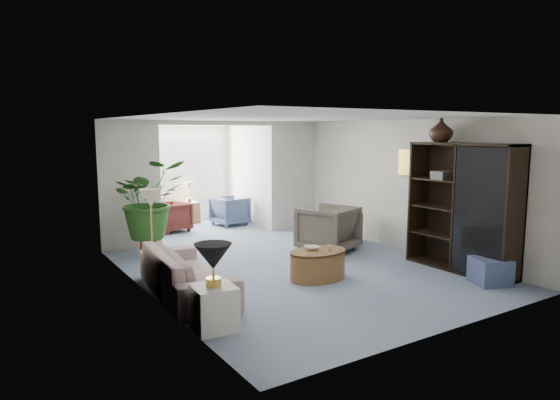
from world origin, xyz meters
TOP-DOWN VIEW (x-y plane):
  - floor at (0.00, 0.00)m, footprint 6.00×6.00m
  - sunroom_floor at (0.00, 4.10)m, footprint 2.60×2.60m
  - back_pier_left at (-1.90, 3.00)m, footprint 1.20×0.12m
  - back_pier_right at (1.90, 3.00)m, footprint 1.20×0.12m
  - back_header at (0.00, 3.00)m, footprint 2.60×0.12m
  - window_pane at (0.00, 5.18)m, footprint 2.20×0.02m
  - window_blinds at (0.00, 5.15)m, footprint 2.20×0.02m
  - framed_picture at (2.46, -0.10)m, footprint 0.04×0.50m
  - sofa at (-2.05, -0.16)m, footprint 1.06×2.26m
  - end_table at (-2.25, -1.51)m, footprint 0.52×0.52m
  - table_lamp at (-2.25, -1.51)m, footprint 0.44×0.44m
  - floor_lamp at (-2.15, 0.99)m, footprint 0.36×0.36m
  - coffee_table at (-0.04, -0.57)m, footprint 1.14×1.14m
  - coffee_bowl at (-0.09, -0.47)m, footprint 0.27×0.27m
  - coffee_cup at (0.11, -0.67)m, footprint 0.11×0.11m
  - wingback_chair at (1.17, 0.75)m, footprint 1.22×1.24m
  - side_table_dark at (1.87, 1.05)m, footprint 0.54×0.43m
  - entertainment_cabinet at (2.23, -1.44)m, footprint 0.50×1.89m
  - cabinet_urn at (2.23, -0.94)m, footprint 0.39×0.39m
  - ottoman at (2.00, -2.16)m, footprint 0.64×0.64m
  - plant_pot at (-1.76, 2.30)m, footprint 0.40×0.40m
  - house_plant at (-1.76, 2.30)m, footprint 1.31×1.14m
  - sunroom_chair_blue at (0.81, 4.15)m, footprint 0.86×0.84m
  - sunroom_chair_maroon at (-0.69, 4.15)m, footprint 0.83×0.81m
  - sunroom_table at (0.06, 4.90)m, footprint 0.47×0.39m
  - shelf_clutter at (2.18, -1.54)m, footprint 0.30×1.10m

SIDE VIEW (x-z plane):
  - floor at x=0.00m, z-range 0.00..0.00m
  - sunroom_floor at x=0.00m, z-range 0.00..0.00m
  - plant_pot at x=-1.76m, z-range 0.00..0.32m
  - ottoman at x=2.00m, z-range 0.00..0.39m
  - coffee_table at x=-0.04m, z-range 0.00..0.45m
  - end_table at x=-2.25m, z-range 0.00..0.52m
  - sunroom_table at x=0.06m, z-range 0.00..0.52m
  - sofa at x=-2.05m, z-range 0.00..0.64m
  - side_table_dark at x=1.87m, z-range 0.00..0.64m
  - sunroom_chair_maroon at x=-0.69m, z-range 0.00..0.67m
  - sunroom_chair_blue at x=0.81m, z-range 0.00..0.70m
  - wingback_chair at x=1.17m, z-range 0.00..0.88m
  - coffee_bowl at x=-0.09m, z-range 0.45..0.51m
  - coffee_cup at x=0.11m, z-range 0.45..0.54m
  - table_lamp at x=-2.25m, z-range 0.72..1.02m
  - house_plant at x=-1.76m, z-range 0.32..1.78m
  - entertainment_cabinet at x=2.23m, z-range 0.00..2.10m
  - back_pier_left at x=-1.90m, z-range 0.00..2.50m
  - back_pier_right at x=1.90m, z-range 0.00..2.50m
  - floor_lamp at x=-2.15m, z-range 1.11..1.39m
  - shelf_clutter at x=2.18m, z-range 1.08..1.69m
  - window_pane at x=0.00m, z-range 0.65..2.15m
  - window_blinds at x=0.00m, z-range 0.65..2.15m
  - framed_picture at x=2.46m, z-range 1.50..1.90m
  - cabinet_urn at x=2.23m, z-range 2.10..2.51m
  - back_header at x=0.00m, z-range 2.40..2.50m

